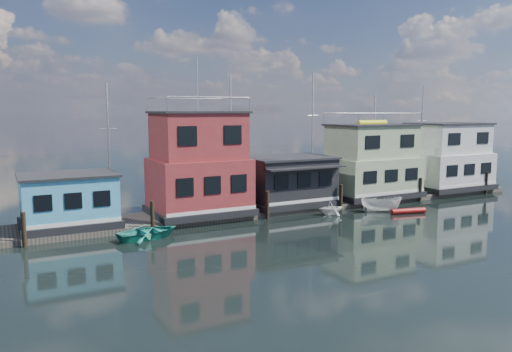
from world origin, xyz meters
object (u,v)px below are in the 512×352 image
motorboat (381,204)px  dinghy_white (331,208)px  houseboat_dark (288,181)px  red_kayak (408,211)px  houseboat_white (447,158)px  houseboat_blue (69,200)px  houseboat_green (371,162)px  houseboat_red (199,166)px  dinghy_teal (149,232)px

motorboat → dinghy_white: motorboat is taller
houseboat_dark → red_kayak: bearing=-39.4°
houseboat_white → houseboat_blue: bearing=-180.0°
houseboat_green → dinghy_white: 8.58m
houseboat_blue → houseboat_dark: (17.50, -0.02, 0.21)m
motorboat → red_kayak: bearing=-104.1°
dinghy_white → houseboat_dark: bearing=31.7°
houseboat_dark → houseboat_red: bearing=179.9°
houseboat_red → dinghy_white: bearing=-20.6°
red_kayak → motorboat: size_ratio=0.91×
houseboat_blue → houseboat_red: (9.50, 0.00, 1.90)m
red_kayak → dinghy_white: dinghy_white is taller
houseboat_dark → dinghy_teal: size_ratio=1.80×
houseboat_blue → dinghy_teal: 6.28m
houseboat_white → motorboat: bearing=-159.8°
houseboat_white → dinghy_teal: 32.59m
houseboat_red → dinghy_teal: size_ratio=2.89×
houseboat_white → dinghy_white: bearing=-167.8°
houseboat_green → houseboat_red: bearing=-180.0°
motorboat → dinghy_teal: 19.33m
red_kayak → dinghy_teal: size_ratio=0.73×
houseboat_red → dinghy_teal: houseboat_red is taller
houseboat_dark → houseboat_green: size_ratio=0.88×
motorboat → dinghy_white: bearing=108.8°
houseboat_blue → houseboat_green: houseboat_green is taller
houseboat_green → dinghy_white: size_ratio=3.87×
houseboat_green → motorboat: size_ratio=2.53×
houseboat_blue → dinghy_white: houseboat_blue is taller
houseboat_green → dinghy_teal: (-22.17, -4.19, -3.12)m
houseboat_blue → dinghy_teal: houseboat_blue is taller
houseboat_red → dinghy_white: 11.11m
red_kayak → motorboat: (-1.49, 1.56, 0.42)m
houseboat_blue → motorboat: bearing=-11.3°
red_kayak → dinghy_teal: dinghy_teal is taller
houseboat_red → houseboat_green: houseboat_red is taller
houseboat_red → houseboat_green: size_ratio=1.41×
houseboat_white → dinghy_teal: bearing=-172.6°
houseboat_dark → dinghy_teal: bearing=-162.4°
houseboat_red → red_kayak: 17.31m
houseboat_green → motorboat: houseboat_green is taller
dinghy_white → motorboat: bearing=-98.6°
houseboat_red → houseboat_dark: (8.00, -0.02, -1.69)m
houseboat_green → red_kayak: (-1.35, -6.30, -3.33)m
houseboat_dark → houseboat_blue: bearing=179.9°
houseboat_blue → red_kayak: houseboat_blue is taller
houseboat_blue → houseboat_white: 36.52m
red_kayak → motorboat: bearing=146.4°
houseboat_white → red_kayak: 13.40m
houseboat_red → motorboat: 15.32m
red_kayak → dinghy_white: 6.35m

